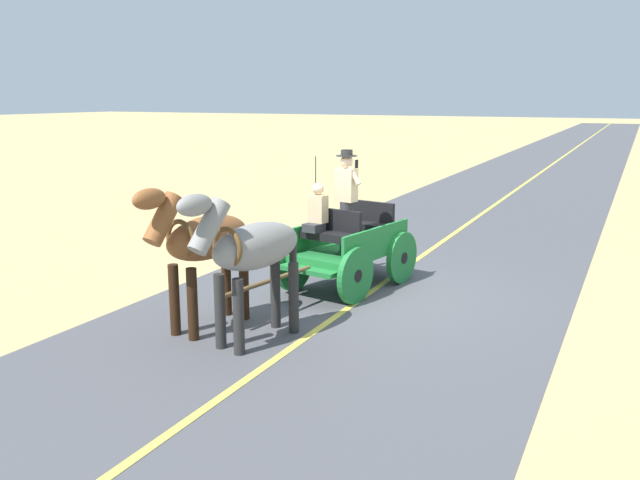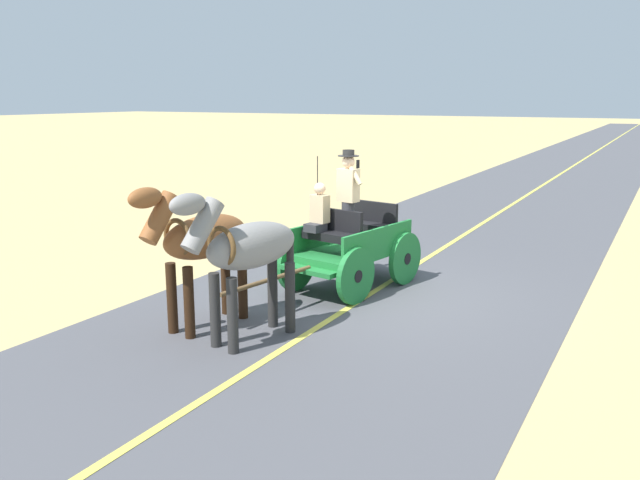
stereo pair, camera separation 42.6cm
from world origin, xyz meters
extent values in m
plane|color=tan|center=(0.00, 0.00, 0.00)|extent=(200.00, 200.00, 0.00)
cube|color=#4C4C51|center=(0.00, 0.00, 0.00)|extent=(6.65, 160.00, 0.01)
cube|color=#DBCC4C|center=(0.00, 0.00, 0.01)|extent=(0.12, 160.00, 0.00)
cube|color=#1E7233|center=(0.50, -0.18, 0.66)|extent=(1.57, 2.38, 0.12)
cube|color=#1E7233|center=(-0.06, -0.08, 0.94)|extent=(0.43, 2.07, 0.44)
cube|color=#1E7233|center=(1.06, -0.28, 0.94)|extent=(0.43, 2.07, 0.44)
cube|color=#1E7233|center=(0.72, 1.02, 0.56)|extent=(1.11, 0.43, 0.08)
cube|color=#1E7233|center=(0.28, -1.36, 0.48)|extent=(0.74, 0.33, 0.06)
cube|color=black|center=(0.61, 0.42, 1.04)|extent=(1.07, 0.54, 0.14)
cube|color=black|center=(0.57, 0.24, 1.26)|extent=(1.02, 0.26, 0.44)
cube|color=black|center=(0.41, -0.67, 1.04)|extent=(1.07, 0.54, 0.14)
cube|color=black|center=(0.38, -0.84, 1.26)|extent=(1.02, 0.26, 0.44)
cylinder|color=#1E7233|center=(0.00, 0.70, 0.48)|extent=(0.27, 0.96, 0.96)
cylinder|color=black|center=(0.00, 0.70, 0.48)|extent=(0.16, 0.23, 0.21)
cylinder|color=#1E7233|center=(1.27, 0.46, 0.48)|extent=(0.27, 0.96, 0.96)
cylinder|color=black|center=(1.27, 0.46, 0.48)|extent=(0.16, 0.23, 0.21)
cylinder|color=#1E7233|center=(-0.28, -0.82, 0.48)|extent=(0.27, 0.96, 0.96)
cylinder|color=black|center=(-0.28, -0.82, 0.48)|extent=(0.16, 0.23, 0.21)
cylinder|color=#1E7233|center=(1.00, -1.05, 0.48)|extent=(0.27, 0.96, 0.96)
cylinder|color=black|center=(1.00, -1.05, 0.48)|extent=(0.16, 0.23, 0.21)
cylinder|color=brown|center=(0.89, 1.99, 0.61)|extent=(0.43, 1.98, 0.07)
cylinder|color=black|center=(0.90, 0.36, 1.74)|extent=(0.02, 0.02, 1.30)
cylinder|color=#2D2D33|center=(0.41, 0.17, 1.17)|extent=(0.22, 0.22, 0.90)
cube|color=tan|center=(0.41, 0.17, 1.90)|extent=(0.37, 0.28, 0.56)
sphere|color=beige|center=(0.41, 0.17, 2.30)|extent=(0.22, 0.22, 0.22)
cylinder|color=black|center=(0.41, 0.17, 2.40)|extent=(0.36, 0.36, 0.01)
cylinder|color=black|center=(0.41, 0.17, 2.45)|extent=(0.20, 0.20, 0.10)
cylinder|color=tan|center=(0.24, 0.24, 2.08)|extent=(0.27, 0.13, 0.32)
cube|color=black|center=(0.18, 0.27, 2.28)|extent=(0.03, 0.07, 0.14)
cube|color=#2D2D33|center=(0.87, 0.49, 1.18)|extent=(0.33, 0.36, 0.14)
cube|color=tan|center=(0.85, 0.37, 1.49)|extent=(0.33, 0.25, 0.48)
sphere|color=beige|center=(0.85, 0.37, 1.84)|extent=(0.20, 0.20, 0.20)
ellipsoid|color=gray|center=(0.57, 2.86, 1.37)|extent=(0.91, 1.65, 0.64)
cylinder|color=#272726|center=(0.52, 3.43, 0.53)|extent=(0.15, 0.15, 1.05)
cylinder|color=#272726|center=(0.88, 3.34, 0.53)|extent=(0.15, 0.15, 1.05)
cylinder|color=#272726|center=(0.27, 2.37, 0.53)|extent=(0.15, 0.15, 1.05)
cylinder|color=#272726|center=(0.62, 2.28, 0.53)|extent=(0.15, 0.15, 1.05)
cylinder|color=gray|center=(0.77, 3.68, 1.77)|extent=(0.41, 0.69, 0.73)
ellipsoid|color=gray|center=(0.82, 3.89, 2.07)|extent=(0.34, 0.58, 0.28)
cube|color=#272726|center=(0.77, 3.66, 1.81)|extent=(0.18, 0.50, 0.56)
cylinder|color=#272726|center=(0.40, 2.14, 1.07)|extent=(0.11, 0.11, 0.70)
torus|color=brown|center=(0.70, 3.39, 1.45)|extent=(0.55, 0.20, 0.55)
ellipsoid|color=brown|center=(1.50, 2.69, 1.37)|extent=(0.79, 1.63, 0.64)
cylinder|color=black|center=(1.40, 3.26, 0.53)|extent=(0.15, 0.15, 1.05)
cylinder|color=black|center=(1.76, 3.20, 0.53)|extent=(0.15, 0.15, 1.05)
cylinder|color=black|center=(1.23, 2.18, 0.53)|extent=(0.15, 0.15, 1.05)
cylinder|color=black|center=(1.59, 2.12, 0.53)|extent=(0.15, 0.15, 1.05)
cylinder|color=brown|center=(1.63, 3.52, 1.77)|extent=(0.36, 0.68, 0.73)
ellipsoid|color=brown|center=(1.66, 3.74, 2.07)|extent=(0.30, 0.57, 0.28)
cube|color=black|center=(1.62, 3.50, 1.81)|extent=(0.14, 0.51, 0.56)
cylinder|color=black|center=(1.38, 1.96, 1.07)|extent=(0.11, 0.11, 0.70)
torus|color=brown|center=(1.58, 3.23, 1.45)|extent=(0.55, 0.15, 0.55)
camera|label=1|loc=(-4.11, 10.48, 3.40)|focal=37.26mm
camera|label=2|loc=(-4.49, 10.28, 3.40)|focal=37.26mm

